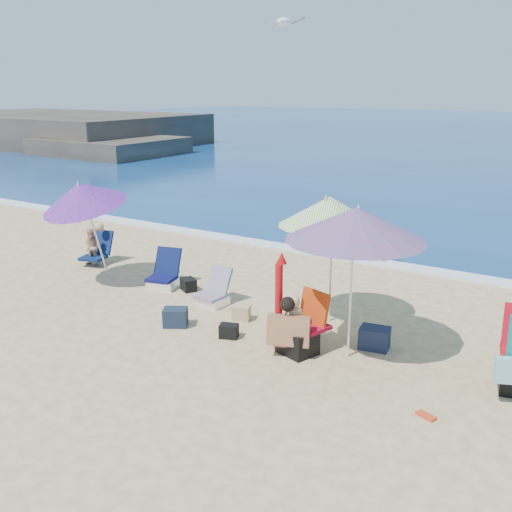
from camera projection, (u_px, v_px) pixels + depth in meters
The scene contains 19 objects.
ground at pixel (237, 346), 8.62m from camera, with size 120.00×120.00×0.00m.
foam at pixel (367, 261), 12.76m from camera, with size 120.00×0.50×0.04m.
headland at pixel (61, 135), 38.42m from camera, with size 20.50×11.50×2.60m.
umbrella_turquoise at pixel (356, 224), 7.77m from camera, with size 2.17×2.17×2.19m.
umbrella_striped at pixel (330, 211), 8.96m from camera, with size 1.99×1.99×2.12m.
umbrella_blue at pixel (82, 195), 10.78m from camera, with size 1.75×1.80×2.15m.
furled_umbrella at pixel (279, 298), 8.29m from camera, with size 0.19×0.29×1.45m.
chair_navy at pixel (164, 277), 11.13m from camera, with size 0.66×0.73×0.71m.
chair_rainbow at pixel (214, 295), 10.23m from camera, with size 0.52×0.62×0.65m.
camp_chair_left at pixel (301, 335), 8.37m from camera, with size 0.70×0.75×0.88m.
person_center at pixel (292, 326), 8.26m from camera, with size 0.66×0.68×0.88m.
person_left at pixel (94, 247), 12.43m from camera, with size 0.61×0.78×0.89m.
bag_navy_a at pixel (175, 317), 9.32m from camera, with size 0.46×0.42×0.29m.
bag_black_a at pixel (188, 285), 10.94m from camera, with size 0.39×0.36×0.23m.
bag_tan at pixel (241, 313), 9.56m from camera, with size 0.33×0.28×0.24m.
bag_navy_b at pixel (374, 338), 8.53m from camera, with size 0.47×0.38×0.32m.
bag_black_b at pixel (229, 331), 8.90m from camera, with size 0.33×0.27×0.21m.
orange_item at pixel (426, 416), 6.78m from camera, with size 0.26×0.18×0.03m.
seagull at pixel (284, 22), 9.66m from camera, with size 0.77×0.48×0.14m.
Camera 1 is at (4.44, -6.53, 3.71)m, focal length 40.90 mm.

